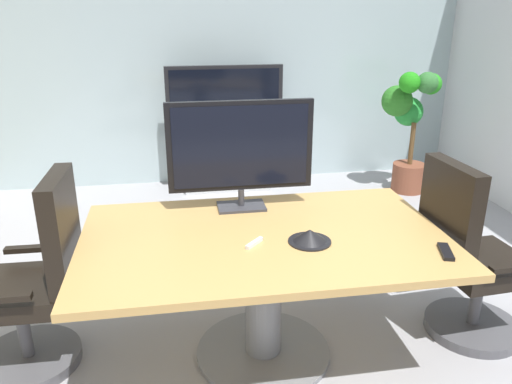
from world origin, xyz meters
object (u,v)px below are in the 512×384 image
object	(u,v)px
wall_display_unit	(226,148)
potted_plant	(409,122)
conference_table	(264,268)
office_chair_right	(468,266)
office_chair_left	(36,291)
tv_monitor	(241,149)
remote_control	(446,252)
conference_phone	(310,237)

from	to	relation	value
wall_display_unit	potted_plant	world-z (taller)	wall_display_unit
potted_plant	conference_table	bearing A→B (deg)	-128.68
office_chair_right	conference_table	bearing A→B (deg)	85.89
conference_table	potted_plant	world-z (taller)	potted_plant
office_chair_left	wall_display_unit	world-z (taller)	wall_display_unit
tv_monitor	conference_table	bearing A→B (deg)	-81.16
office_chair_right	potted_plant	distance (m)	2.59
conference_table	remote_control	bearing A→B (deg)	-22.58
office_chair_right	wall_display_unit	distance (m)	3.04
conference_table	office_chair_right	world-z (taller)	office_chair_right
office_chair_right	tv_monitor	world-z (taller)	tv_monitor
tv_monitor	conference_phone	size ratio (longest dim) A/B	3.82
tv_monitor	conference_phone	xyz separation A→B (m)	(0.28, -0.53, -0.33)
conference_table	office_chair_left	xyz separation A→B (m)	(-1.20, 0.13, -0.10)
potted_plant	conference_phone	distance (m)	3.12
office_chair_left	remote_control	world-z (taller)	office_chair_left
office_chair_right	potted_plant	size ratio (longest dim) A/B	0.85
conference_phone	wall_display_unit	bearing A→B (deg)	92.20
office_chair_right	potted_plant	xyz separation A→B (m)	(0.77, 2.46, 0.28)
conference_table	potted_plant	bearing A→B (deg)	51.32
wall_display_unit	remote_control	xyz separation A→B (m)	(0.73, -3.18, 0.31)
conference_table	potted_plant	size ratio (longest dim) A/B	1.49
tv_monitor	remote_control	xyz separation A→B (m)	(0.90, -0.76, -0.35)
conference_table	potted_plant	distance (m)	3.16
wall_display_unit	potted_plant	bearing A→B (deg)	-11.27
wall_display_unit	potted_plant	size ratio (longest dim) A/B	1.03
tv_monitor	wall_display_unit	bearing A→B (deg)	86.10
conference_phone	potted_plant	bearing A→B (deg)	55.78
remote_control	tv_monitor	bearing A→B (deg)	157.06
conference_table	tv_monitor	size ratio (longest dim) A/B	2.26
wall_display_unit	potted_plant	xyz separation A→B (m)	(1.87, -0.37, 0.30)
office_chair_left	office_chair_right	world-z (taller)	same
wall_display_unit	conference_phone	xyz separation A→B (m)	(0.11, -2.95, 0.34)
potted_plant	conference_phone	world-z (taller)	potted_plant
potted_plant	office_chair_left	bearing A→B (deg)	-143.69
office_chair_left	potted_plant	distance (m)	3.95
tv_monitor	office_chair_right	bearing A→B (deg)	-17.93
conference_table	conference_phone	world-z (taller)	conference_phone
office_chair_left	tv_monitor	bearing A→B (deg)	105.00
tv_monitor	conference_phone	distance (m)	0.68
tv_monitor	potted_plant	bearing A→B (deg)	45.27
office_chair_left	office_chair_right	size ratio (longest dim) A/B	1.00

